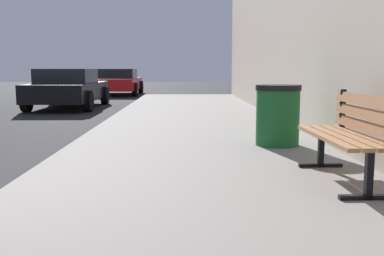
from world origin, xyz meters
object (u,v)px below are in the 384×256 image
object	(u,v)px
trash_bin	(278,115)
car_red	(119,82)
car_black	(69,88)
bench	(352,131)

from	to	relation	value
trash_bin	car_red	xyz separation A→B (m)	(-4.57, 15.35, 0.05)
car_black	trash_bin	bearing A→B (deg)	-57.36
bench	car_red	distance (m)	18.12
bench	car_black	xyz separation A→B (m)	(-5.42, 10.13, -0.01)
car_red	trash_bin	bearing A→B (deg)	-73.43
trash_bin	car_red	distance (m)	16.01
car_red	car_black	bearing A→B (deg)	-94.43
bench	car_red	world-z (taller)	car_red
bench	trash_bin	world-z (taller)	bench
trash_bin	car_red	bearing A→B (deg)	106.57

